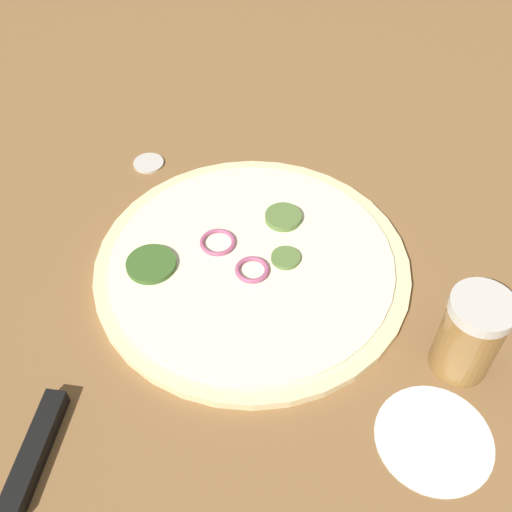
{
  "coord_description": "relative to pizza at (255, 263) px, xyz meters",
  "views": [
    {
      "loc": [
        -0.45,
        0.0,
        0.52
      ],
      "look_at": [
        0.0,
        0.0,
        0.02
      ],
      "focal_mm": 42.0,
      "sensor_mm": 36.0,
      "label": 1
    }
  ],
  "objects": [
    {
      "name": "spice_jar",
      "position": [
        -0.13,
        -0.21,
        0.04
      ],
      "size": [
        0.06,
        0.06,
        0.1
      ],
      "color": "olive",
      "rests_on": "ground_plane"
    },
    {
      "name": "loose_cap",
      "position": [
        0.19,
        0.14,
        -0.0
      ],
      "size": [
        0.04,
        0.04,
        0.01
      ],
      "color": "beige",
      "rests_on": "ground_plane"
    },
    {
      "name": "ground_plane",
      "position": [
        -0.0,
        -0.0,
        -0.01
      ],
      "size": [
        3.0,
        3.0,
        0.0
      ],
      "primitive_type": "plane",
      "color": "brown"
    },
    {
      "name": "flour_patch",
      "position": [
        -0.21,
        -0.17,
        -0.01
      ],
      "size": [
        0.11,
        0.11,
        0.0
      ],
      "color": "white",
      "rests_on": "ground_plane"
    },
    {
      "name": "knife",
      "position": [
        -0.26,
        0.2,
        -0.0
      ],
      "size": [
        0.29,
        0.07,
        0.02
      ],
      "rotation": [
        0.0,
        0.0,
        2.98
      ],
      "color": "silver",
      "rests_on": "ground_plane"
    },
    {
      "name": "pizza",
      "position": [
        0.0,
        0.0,
        0.0
      ],
      "size": [
        0.36,
        0.36,
        0.02
      ],
      "color": "beige",
      "rests_on": "ground_plane"
    }
  ]
}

